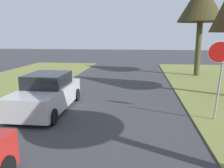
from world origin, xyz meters
TOP-DOWN VIEW (x-y plane):
  - stop_sign_far at (4.41, 11.85)m, footprint 0.81×0.58m
  - street_tree_right_far at (6.06, 22.41)m, footprint 3.53×3.53m
  - parked_sedan_silver at (-2.40, 12.38)m, footprint 1.97×4.41m

SIDE VIEW (x-z plane):
  - parked_sedan_silver at x=-2.40m, z-range -0.06..1.51m
  - stop_sign_far at x=4.41m, z-range 0.70..3.64m
  - street_tree_right_far at x=6.06m, z-range 2.07..9.29m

